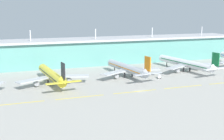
{
  "coord_description": "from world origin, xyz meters",
  "views": [
    {
      "loc": [
        -73.28,
        -156.49,
        48.42
      ],
      "look_at": [
        -5.7,
        33.7,
        7.0
      ],
      "focal_mm": 46.84,
      "sensor_mm": 36.0,
      "label": 1
    }
  ],
  "objects": [
    {
      "name": "terminal_building",
      "position": [
        -0.0,
        98.92,
        11.85
      ],
      "size": [
        288.0,
        34.0,
        32.29
      ],
      "color": "#5B9E93",
      "rests_on": "ground"
    },
    {
      "name": "airliner_center",
      "position": [
        7.91,
        37.93,
        6.45
      ],
      "size": [
        48.36,
        61.29,
        18.9
      ],
      "color": "#ADB2BC",
      "rests_on": "ground"
    },
    {
      "name": "taxiway_stripe_mid_west",
      "position": [
        -37.0,
        -0.52,
        0.02
      ],
      "size": [
        28.0,
        0.7,
        0.04
      ],
      "primitive_type": "cube",
      "color": "yellow",
      "rests_on": "ground"
    },
    {
      "name": "taxiway_stripe_west",
      "position": [
        -71.0,
        -0.52,
        0.02
      ],
      "size": [
        28.0,
        0.7,
        0.04
      ],
      "primitive_type": "cube",
      "color": "yellow",
      "rests_on": "ground"
    },
    {
      "name": "ground_plane",
      "position": [
        0.0,
        0.0,
        0.0
      ],
      "size": [
        600.0,
        600.0,
        0.0
      ],
      "primitive_type": "plane",
      "color": "#A8A59E"
    },
    {
      "name": "airliner_far_middle",
      "position": [
        60.19,
        41.55,
        6.46
      ],
      "size": [
        48.21,
        69.45,
        18.9
      ],
      "color": "silver",
      "rests_on": "ground"
    },
    {
      "name": "airliner_near_middle",
      "position": [
        -47.7,
        33.94,
        6.45
      ],
      "size": [
        48.51,
        62.37,
        18.9
      ],
      "color": "yellow",
      "rests_on": "ground"
    },
    {
      "name": "baggage_cart",
      "position": [
        28.06,
        25.89,
        1.26
      ],
      "size": [
        3.54,
        3.99,
        2.48
      ],
      "color": "silver",
      "rests_on": "ground"
    },
    {
      "name": "taxiway_stripe_centre",
      "position": [
        -3.0,
        -0.52,
        0.02
      ],
      "size": [
        28.0,
        0.7,
        0.04
      ],
      "primitive_type": "cube",
      "color": "yellow",
      "rests_on": "ground"
    },
    {
      "name": "taxiway_stripe_mid_east",
      "position": [
        31.0,
        -0.52,
        0.02
      ],
      "size": [
        28.0,
        0.7,
        0.04
      ],
      "primitive_type": "cube",
      "color": "yellow",
      "rests_on": "ground"
    }
  ]
}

